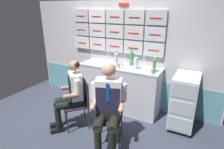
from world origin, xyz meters
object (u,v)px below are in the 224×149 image
service_trolley (184,100)px  folding_chair_left (81,99)px  crew_member_left (71,93)px  folding_chair_right (110,110)px  water_bottle_tall (154,65)px  crew_member_right (108,103)px  paper_cup_tan (118,65)px

service_trolley → folding_chair_left: service_trolley is taller
crew_member_left → folding_chair_right: crew_member_left is taller
crew_member_left → water_bottle_tall: size_ratio=4.44×
folding_chair_left → water_bottle_tall: bearing=37.4°
service_trolley → water_bottle_tall: bearing=177.8°
crew_member_right → service_trolley: bearing=47.4°
crew_member_left → folding_chair_right: (0.73, 0.02, -0.15)m
service_trolley → folding_chair_left: 1.78m
crew_member_right → folding_chair_left: bearing=160.2°
service_trolley → paper_cup_tan: paper_cup_tan is taller
crew_member_right → water_bottle_tall: 1.15m
crew_member_left → water_bottle_tall: (1.15, 0.91, 0.40)m
service_trolley → folding_chair_right: bearing=-138.6°
paper_cup_tan → folding_chair_right: bearing=-72.8°
crew_member_left → crew_member_right: bearing=-9.0°
folding_chair_right → paper_cup_tan: bearing=107.2°
folding_chair_left → folding_chair_right: size_ratio=1.00×
paper_cup_tan → crew_member_left: bearing=-119.6°
service_trolley → paper_cup_tan: bearing=-177.9°
service_trolley → paper_cup_tan: size_ratio=11.15×
service_trolley → crew_member_right: 1.39m
crew_member_right → water_bottle_tall: (0.36, 1.04, 0.34)m
folding_chair_right → water_bottle_tall: bearing=65.0°
folding_chair_left → water_bottle_tall: 1.42m
folding_chair_right → crew_member_left: bearing=-178.2°
service_trolley → crew_member_left: size_ratio=0.80×
folding_chair_right → crew_member_right: bearing=-70.2°
folding_chair_right → water_bottle_tall: (0.41, 0.89, 0.55)m
folding_chair_left → crew_member_right: (0.68, -0.24, 0.21)m
folding_chair_left → crew_member_left: 0.22m
water_bottle_tall → crew_member_left: bearing=-141.5°
crew_member_left → crew_member_right: size_ratio=0.94×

